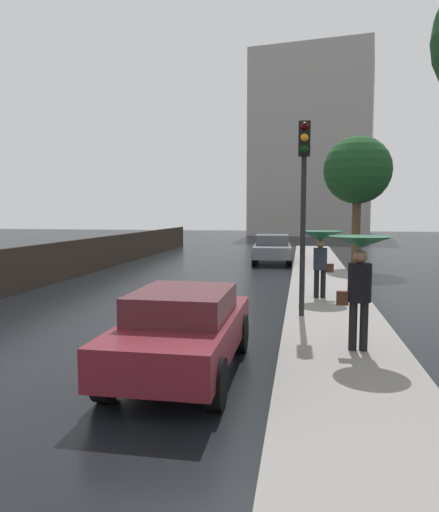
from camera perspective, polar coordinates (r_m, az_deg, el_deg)
car_grey_near_kerb at (r=23.40m, az=6.41°, el=0.96°), size 2.03×4.27×1.38m
car_maroon_mid_road at (r=7.39m, az=-4.41°, el=-8.79°), size 1.71×3.83×1.31m
pedestrian_with_umbrella_near at (r=13.16m, az=12.18°, el=1.57°), size 1.20×1.20×1.84m
pedestrian_with_umbrella_far at (r=8.25m, az=16.68°, el=-0.69°), size 1.07×1.07×1.96m
traffic_light at (r=10.76m, az=10.18°, el=8.76°), size 0.26×0.39×4.35m
street_tree_near at (r=21.64m, az=16.41°, el=9.86°), size 2.94×2.94×5.80m
distant_tower at (r=54.73m, az=11.35°, el=12.81°), size 13.93×12.79×19.39m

